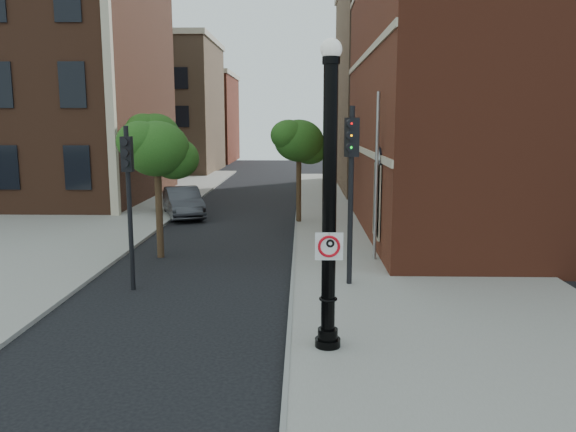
{
  "coord_description": "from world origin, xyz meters",
  "views": [
    {
      "loc": [
        2.33,
        -10.5,
        4.72
      ],
      "look_at": [
        2.01,
        2.0,
        2.63
      ],
      "focal_mm": 35.0,
      "sensor_mm": 36.0,
      "label": 1
    }
  ],
  "objects_px": {
    "traffic_signal_left": "(128,181)",
    "traffic_signal_right": "(351,167)",
    "no_parking_sign": "(329,246)",
    "lamppost": "(329,214)",
    "parked_car": "(183,202)"
  },
  "relations": [
    {
      "from": "no_parking_sign",
      "to": "traffic_signal_right",
      "type": "bearing_deg",
      "value": 79.03
    },
    {
      "from": "parked_car",
      "to": "traffic_signal_left",
      "type": "relative_size",
      "value": 0.98
    },
    {
      "from": "traffic_signal_right",
      "to": "traffic_signal_left",
      "type": "bearing_deg",
      "value": 162.11
    },
    {
      "from": "parked_car",
      "to": "traffic_signal_right",
      "type": "relative_size",
      "value": 0.88
    },
    {
      "from": "no_parking_sign",
      "to": "lamppost",
      "type": "bearing_deg",
      "value": 88.12
    },
    {
      "from": "no_parking_sign",
      "to": "parked_car",
      "type": "height_order",
      "value": "no_parking_sign"
    },
    {
      "from": "traffic_signal_left",
      "to": "traffic_signal_right",
      "type": "xyz_separation_m",
      "value": [
        6.18,
        0.36,
        0.37
      ]
    },
    {
      "from": "lamppost",
      "to": "parked_car",
      "type": "relative_size",
      "value": 1.39
    },
    {
      "from": "lamppost",
      "to": "parked_car",
      "type": "bearing_deg",
      "value": 111.4
    },
    {
      "from": "parked_car",
      "to": "traffic_signal_left",
      "type": "bearing_deg",
      "value": -104.55
    },
    {
      "from": "no_parking_sign",
      "to": "traffic_signal_right",
      "type": "height_order",
      "value": "traffic_signal_right"
    },
    {
      "from": "traffic_signal_left",
      "to": "traffic_signal_right",
      "type": "relative_size",
      "value": 0.89
    },
    {
      "from": "traffic_signal_right",
      "to": "no_parking_sign",
      "type": "bearing_deg",
      "value": -121.01
    },
    {
      "from": "no_parking_sign",
      "to": "traffic_signal_right",
      "type": "distance_m",
      "value": 4.99
    },
    {
      "from": "no_parking_sign",
      "to": "parked_car",
      "type": "bearing_deg",
      "value": 109.99
    }
  ]
}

